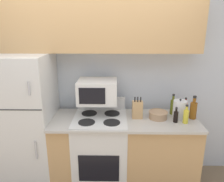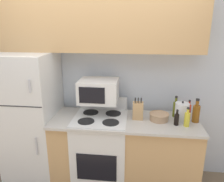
# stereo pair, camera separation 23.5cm
# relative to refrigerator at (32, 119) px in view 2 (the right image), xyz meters

# --- Properties ---
(wall_back) EXTENTS (8.00, 0.05, 2.55)m
(wall_back) POSITION_rel_refrigerator_xyz_m (0.87, 0.37, 0.43)
(wall_back) COLOR silver
(wall_back) RESTS_ON ground_plane
(lower_cabinets) EXTENTS (1.73, 0.64, 0.92)m
(lower_cabinets) POSITION_rel_refrigerator_xyz_m (1.18, -0.03, -0.38)
(lower_cabinets) COLOR tan
(lower_cabinets) RESTS_ON ground_plane
(refrigerator) EXTENTS (0.63, 0.69, 1.68)m
(refrigerator) POSITION_rel_refrigerator_xyz_m (0.00, 0.00, 0.00)
(refrigerator) COLOR silver
(refrigerator) RESTS_ON ground_plane
(upper_cabinets) EXTENTS (2.36, 0.32, 0.70)m
(upper_cabinets) POSITION_rel_refrigerator_xyz_m (0.87, 0.18, 1.19)
(upper_cabinets) COLOR tan
(upper_cabinets) RESTS_ON refrigerator
(stove) EXTENTS (0.63, 0.62, 1.09)m
(stove) POSITION_rel_refrigerator_xyz_m (0.89, -0.04, -0.36)
(stove) COLOR silver
(stove) RESTS_ON ground_plane
(microwave) EXTENTS (0.46, 0.38, 0.27)m
(microwave) POSITION_rel_refrigerator_xyz_m (0.86, 0.06, 0.39)
(microwave) COLOR silver
(microwave) RESTS_ON stove
(knife_block) EXTENTS (0.12, 0.09, 0.27)m
(knife_block) POSITION_rel_refrigerator_xyz_m (1.33, -0.01, 0.19)
(knife_block) COLOR tan
(knife_block) RESTS_ON lower_cabinets
(bowl) EXTENTS (0.23, 0.23, 0.09)m
(bowl) POSITION_rel_refrigerator_xyz_m (1.58, -0.02, 0.13)
(bowl) COLOR tan
(bowl) RESTS_ON lower_cabinets
(bottle_soy_sauce) EXTENTS (0.05, 0.05, 0.18)m
(bottle_soy_sauce) POSITION_rel_refrigerator_xyz_m (1.76, -0.13, 0.15)
(bottle_soy_sauce) COLOR black
(bottle_soy_sauce) RESTS_ON lower_cabinets
(bottle_olive_oil) EXTENTS (0.06, 0.06, 0.26)m
(bottle_olive_oil) POSITION_rel_refrigerator_xyz_m (1.78, 0.11, 0.18)
(bottle_olive_oil) COLOR #5B6619
(bottle_olive_oil) RESTS_ON lower_cabinets
(bottle_cooking_spray) EXTENTS (0.06, 0.06, 0.22)m
(bottle_cooking_spray) POSITION_rel_refrigerator_xyz_m (1.87, -0.15, 0.17)
(bottle_cooking_spray) COLOR gold
(bottle_cooking_spray) RESTS_ON lower_cabinets
(bottle_hot_sauce) EXTENTS (0.05, 0.05, 0.20)m
(bottle_hot_sauce) POSITION_rel_refrigerator_xyz_m (1.95, 0.15, 0.16)
(bottle_hot_sauce) COLOR red
(bottle_hot_sauce) RESTS_ON lower_cabinets
(bottle_whiskey) EXTENTS (0.08, 0.08, 0.28)m
(bottle_whiskey) POSITION_rel_refrigerator_xyz_m (1.99, -0.02, 0.19)
(bottle_whiskey) COLOR brown
(bottle_whiskey) RESTS_ON lower_cabinets
(kettle) EXTENTS (0.16, 0.16, 0.24)m
(kettle) POSITION_rel_refrigerator_xyz_m (1.84, -0.00, 0.19)
(kettle) COLOR white
(kettle) RESTS_ON lower_cabinets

